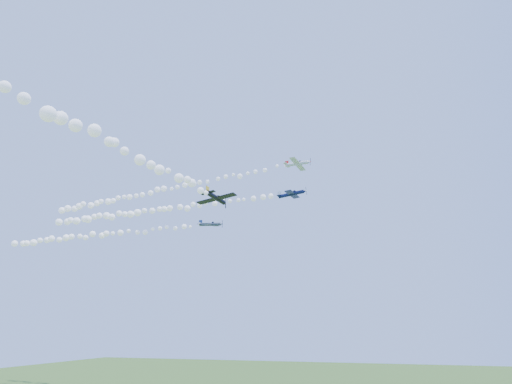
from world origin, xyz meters
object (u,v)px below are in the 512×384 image
(plane_navy, at_px, (292,194))
(plane_grey, at_px, (211,224))
(plane_white, at_px, (298,164))
(plane_black, at_px, (216,198))

(plane_navy, xyz_separation_m, plane_grey, (-24.95, 8.42, -4.03))
(plane_white, relative_size, plane_grey, 0.97)
(plane_white, distance_m, plane_navy, 7.68)
(plane_navy, bearing_deg, plane_grey, 166.01)
(plane_grey, distance_m, plane_black, 47.45)
(plane_grey, bearing_deg, plane_black, -63.56)
(plane_white, height_order, plane_black, plane_white)
(plane_white, xyz_separation_m, plane_navy, (-1.78, 0.96, -7.40))
(plane_white, relative_size, plane_black, 1.05)
(plane_navy, bearing_deg, plane_white, -23.55)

